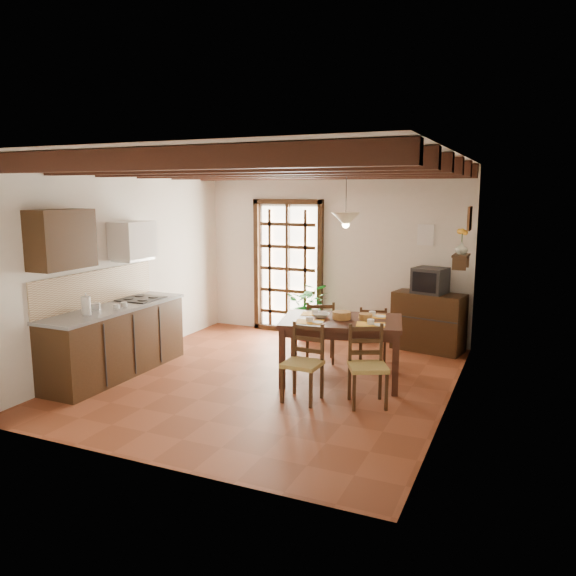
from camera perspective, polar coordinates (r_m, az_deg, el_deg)
The scene contains 25 objects.
ground_plane at distance 7.37m, azimuth -1.99°, elevation -9.28°, with size 5.00×5.00×0.00m, color brown.
room_shell at distance 6.99m, azimuth -2.08°, elevation 4.93°, with size 4.52×5.02×2.81m.
ceiling_beams at distance 6.98m, azimuth -2.12°, elevation 12.10°, with size 4.50×4.34×0.20m.
french_door at distance 9.61m, azimuth -0.00°, elevation 2.42°, with size 1.26×0.11×2.32m.
kitchen_counter at distance 7.80m, azimuth -17.09°, elevation -5.01°, with size 0.64×2.25×1.38m.
upper_cabinet at distance 7.15m, azimuth -22.04°, elevation 4.61°, with size 0.35×0.80×0.70m, color black.
range_hood at distance 8.07m, azimuth -15.51°, elevation 4.64°, with size 0.38×0.60×0.54m.
counter_items at distance 7.76m, azimuth -16.84°, elevation -1.40°, with size 0.50×1.43×0.25m.
dining_table at distance 7.16m, azimuth 5.45°, elevation -3.98°, with size 1.68×1.28×0.81m.
chair_near_left at distance 6.59m, azimuth 1.52°, elevation -9.03°, with size 0.42×0.41×0.90m.
chair_near_right at distance 6.52m, azimuth 8.06°, elevation -9.30°, with size 0.55×0.55×0.91m.
chair_far_left at distance 8.04m, azimuth 3.25°, elevation -5.56°, with size 0.53×0.52×0.90m.
chair_far_right at distance 7.99m, azimuth 8.60°, elevation -5.87°, with size 0.47×0.45×0.85m.
table_setting at distance 7.12m, azimuth 5.48°, elevation -2.43°, with size 1.09×0.73×0.10m.
table_bowl at distance 7.21m, azimuth 3.39°, elevation -2.78°, with size 0.22×0.22×0.05m, color white.
sideboard at distance 8.83m, azimuth 14.07°, elevation -3.35°, with size 1.05×0.47×0.89m, color black.
crt_tv at distance 8.71m, azimuth 14.24°, elevation 0.73°, with size 0.55×0.52×0.40m.
fuse_box at distance 8.91m, azimuth 13.81°, elevation 5.27°, with size 0.25×0.03×0.32m, color white.
plant_pot at distance 9.31m, azimuth 2.14°, elevation -4.51°, with size 0.40×0.40×0.24m, color maroon.
potted_plant at distance 9.21m, azimuth 2.16°, elevation -1.74°, with size 1.81×1.55×2.02m, color #144C19.
wall_shelf at distance 7.98m, azimuth 17.16°, elevation 2.89°, with size 0.20×0.42×0.20m.
shelf_vase at distance 7.96m, azimuth 17.21°, elevation 3.89°, with size 0.15×0.15×0.15m, color #B2BFB2.
shelf_flowers at distance 7.94m, azimuth 17.29°, elevation 5.38°, with size 0.14×0.14×0.36m.
framed_picture at distance 7.92m, azimuth 17.96°, elevation 6.73°, with size 0.03×0.32×0.32m.
pendant_lamp at distance 7.06m, azimuth 5.89°, elevation 7.06°, with size 0.36×0.36×0.84m.
Camera 1 is at (3.04, -6.27, 2.40)m, focal length 35.00 mm.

